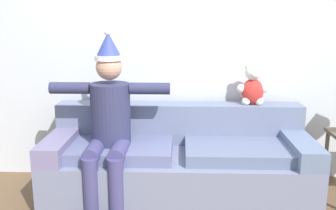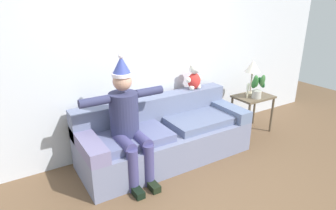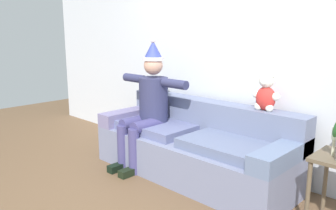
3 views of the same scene
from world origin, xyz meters
name	(u,v)px [view 1 (image 1 of 3)]	position (x,y,z in m)	size (l,w,h in m)	color
back_wall	(180,42)	(0.00, 1.55, 1.35)	(7.00, 0.10, 2.70)	silver
couch	(179,162)	(0.00, 1.03, 0.32)	(2.29, 0.87, 0.80)	slate
person_seated	(109,119)	(-0.59, 0.87, 0.75)	(1.02, 0.77, 1.50)	#2E3054
teddy_bear	(253,86)	(0.68, 1.30, 0.97)	(0.29, 0.17, 0.38)	red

